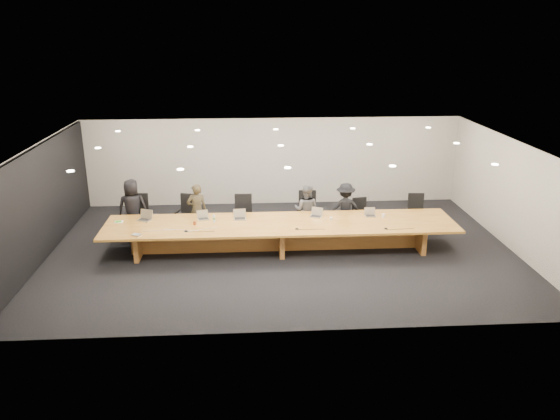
{
  "coord_description": "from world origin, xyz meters",
  "views": [
    {
      "loc": [
        -0.85,
        -13.11,
        5.55
      ],
      "look_at": [
        0.0,
        0.3,
        1.0
      ],
      "focal_mm": 35.0,
      "sensor_mm": 36.0,
      "label": 1
    }
  ],
  "objects_px": {
    "chair_far_right": "(416,213)",
    "paper_cup_near": "(331,219)",
    "laptop_e": "(371,212)",
    "chair_far_left": "(139,216)",
    "chair_left": "(187,215)",
    "laptop_b": "(203,215)",
    "person_c": "(306,210)",
    "paper_cup_far": "(383,216)",
    "chair_mid_left": "(243,215)",
    "chair_mid_right": "(308,212)",
    "laptop_d": "(316,213)",
    "amber_mug": "(195,223)",
    "person_d": "(345,208)",
    "water_bottle": "(214,219)",
    "laptop_a": "(144,216)",
    "conference_table": "(281,231)",
    "laptop_c": "(240,215)",
    "av_box": "(136,235)",
    "person_b": "(197,210)",
    "person_a": "(133,208)",
    "chair_right": "(362,216)",
    "mic_center": "(297,229)",
    "mic_left": "(186,231)",
    "mic_right": "(386,228)"
  },
  "relations": [
    {
      "from": "laptop_e",
      "to": "chair_far_left",
      "type": "bearing_deg",
      "value": 171.17
    },
    {
      "from": "chair_right",
      "to": "laptop_b",
      "type": "height_order",
      "value": "chair_right"
    },
    {
      "from": "laptop_b",
      "to": "laptop_c",
      "type": "xyz_separation_m",
      "value": [
        0.95,
        -0.05,
        0.01
      ]
    },
    {
      "from": "water_bottle",
      "to": "person_c",
      "type": "bearing_deg",
      "value": 21.26
    },
    {
      "from": "laptop_a",
      "to": "mic_center",
      "type": "xyz_separation_m",
      "value": [
        3.9,
        -0.88,
        -0.12
      ]
    },
    {
      "from": "chair_mid_right",
      "to": "laptop_c",
      "type": "relative_size",
      "value": 3.6
    },
    {
      "from": "mic_center",
      "to": "water_bottle",
      "type": "bearing_deg",
      "value": 163.11
    },
    {
      "from": "conference_table",
      "to": "person_d",
      "type": "relative_size",
      "value": 6.26
    },
    {
      "from": "person_c",
      "to": "paper_cup_far",
      "type": "relative_size",
      "value": 13.97
    },
    {
      "from": "chair_right",
      "to": "chair_far_right",
      "type": "height_order",
      "value": "chair_far_right"
    },
    {
      "from": "person_b",
      "to": "paper_cup_far",
      "type": "bearing_deg",
      "value": 159.56
    },
    {
      "from": "chair_mid_left",
      "to": "av_box",
      "type": "relative_size",
      "value": 5.75
    },
    {
      "from": "laptop_d",
      "to": "amber_mug",
      "type": "xyz_separation_m",
      "value": [
        -3.16,
        -0.42,
        -0.08
      ]
    },
    {
      "from": "chair_left",
      "to": "laptop_b",
      "type": "bearing_deg",
      "value": -44.65
    },
    {
      "from": "conference_table",
      "to": "paper_cup_far",
      "type": "distance_m",
      "value": 2.76
    },
    {
      "from": "person_b",
      "to": "amber_mug",
      "type": "distance_m",
      "value": 1.14
    },
    {
      "from": "laptop_d",
      "to": "person_d",
      "type": "bearing_deg",
      "value": 62.58
    },
    {
      "from": "chair_far_left",
      "to": "person_a",
      "type": "relative_size",
      "value": 0.73
    },
    {
      "from": "chair_far_right",
      "to": "laptop_e",
      "type": "distance_m",
      "value": 1.76
    },
    {
      "from": "chair_right",
      "to": "person_c",
      "type": "height_order",
      "value": "person_c"
    },
    {
      "from": "paper_cup_near",
      "to": "mic_left",
      "type": "height_order",
      "value": "paper_cup_near"
    },
    {
      "from": "laptop_d",
      "to": "mic_left",
      "type": "xyz_separation_m",
      "value": [
        -3.33,
        -0.87,
        -0.11
      ]
    },
    {
      "from": "chair_left",
      "to": "laptop_b",
      "type": "relative_size",
      "value": 3.87
    },
    {
      "from": "conference_table",
      "to": "laptop_a",
      "type": "bearing_deg",
      "value": 173.32
    },
    {
      "from": "chair_left",
      "to": "laptop_d",
      "type": "xyz_separation_m",
      "value": [
        3.5,
        -0.92,
        0.3
      ]
    },
    {
      "from": "chair_mid_right",
      "to": "person_d",
      "type": "bearing_deg",
      "value": -4.43
    },
    {
      "from": "chair_far_right",
      "to": "paper_cup_near",
      "type": "distance_m",
      "value": 2.83
    },
    {
      "from": "chair_mid_left",
      "to": "chair_mid_right",
      "type": "height_order",
      "value": "chair_mid_right"
    },
    {
      "from": "person_c",
      "to": "person_d",
      "type": "relative_size",
      "value": 0.99
    },
    {
      "from": "laptop_d",
      "to": "mic_right",
      "type": "height_order",
      "value": "laptop_d"
    },
    {
      "from": "paper_cup_near",
      "to": "water_bottle",
      "type": "bearing_deg",
      "value": 179.26
    },
    {
      "from": "person_d",
      "to": "amber_mug",
      "type": "distance_m",
      "value": 4.24
    },
    {
      "from": "chair_mid_left",
      "to": "person_b",
      "type": "distance_m",
      "value": 1.28
    },
    {
      "from": "laptop_a",
      "to": "conference_table",
      "type": "bearing_deg",
      "value": 15.38
    },
    {
      "from": "chair_mid_right",
      "to": "laptop_e",
      "type": "bearing_deg",
      "value": -27.91
    },
    {
      "from": "chair_mid_left",
      "to": "laptop_c",
      "type": "distance_m",
      "value": 0.9
    },
    {
      "from": "laptop_a",
      "to": "laptop_c",
      "type": "bearing_deg",
      "value": 20.73
    },
    {
      "from": "laptop_a",
      "to": "mic_center",
      "type": "relative_size",
      "value": 3.31
    },
    {
      "from": "conference_table",
      "to": "laptop_d",
      "type": "height_order",
      "value": "laptop_d"
    },
    {
      "from": "person_c",
      "to": "av_box",
      "type": "xyz_separation_m",
      "value": [
        -4.32,
        -1.79,
        0.06
      ]
    },
    {
      "from": "chair_right",
      "to": "laptop_b",
      "type": "xyz_separation_m",
      "value": [
        -4.35,
        -0.75,
        0.37
      ]
    },
    {
      "from": "chair_right",
      "to": "mic_center",
      "type": "xyz_separation_m",
      "value": [
        -1.98,
        -1.62,
        0.27
      ]
    },
    {
      "from": "chair_far_left",
      "to": "chair_far_right",
      "type": "relative_size",
      "value": 1.12
    },
    {
      "from": "person_a",
      "to": "av_box",
      "type": "xyz_separation_m",
      "value": [
        0.44,
        -1.87,
        -0.05
      ]
    },
    {
      "from": "person_c",
      "to": "laptop_b",
      "type": "distance_m",
      "value": 2.89
    },
    {
      "from": "conference_table",
      "to": "laptop_b",
      "type": "relative_size",
      "value": 30.69
    },
    {
      "from": "chair_mid_left",
      "to": "laptop_b",
      "type": "relative_size",
      "value": 3.89
    },
    {
      "from": "laptop_d",
      "to": "av_box",
      "type": "bearing_deg",
      "value": -143.86
    },
    {
      "from": "person_c",
      "to": "paper_cup_far",
      "type": "xyz_separation_m",
      "value": [
        1.95,
        -0.9,
        0.09
      ]
    },
    {
      "from": "chair_right",
      "to": "water_bottle",
      "type": "relative_size",
      "value": 5.1
    }
  ]
}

